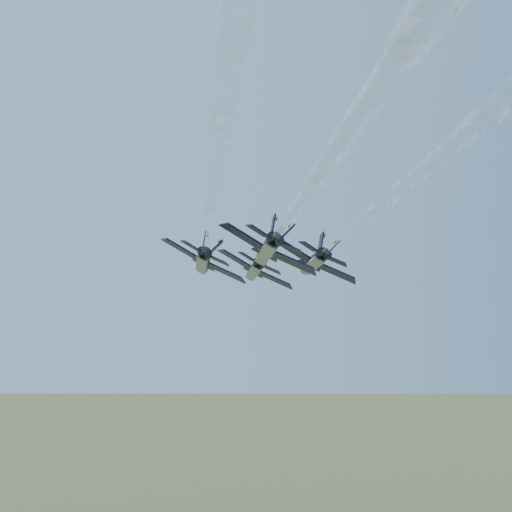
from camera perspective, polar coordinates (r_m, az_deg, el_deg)
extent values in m
cylinder|color=black|center=(110.42, -0.08, -1.21)|extent=(3.95, 14.75, 2.52)
cone|color=black|center=(119.06, -0.46, -1.64)|extent=(2.79, 3.09, 2.52)
ellipsoid|color=black|center=(114.21, -0.11, -1.13)|extent=(1.63, 2.76, 1.30)
cube|color=gray|center=(110.33, -0.25, -1.53)|extent=(2.97, 13.18, 1.20)
cube|color=black|center=(109.48, -1.80, -0.29)|extent=(6.37, 4.66, 3.11)
cube|color=yellow|center=(111.35, -1.83, -0.36)|extent=(5.55, 1.57, 3.07)
cube|color=black|center=(109.72, 1.66, -2.12)|extent=(6.68, 5.53, 3.11)
cube|color=yellow|center=(111.58, 1.57, -2.15)|extent=(5.28, 2.60, 3.07)
cube|color=black|center=(103.48, -0.87, -0.21)|extent=(3.00, 2.42, 1.45)
cube|color=black|center=(103.64, 1.39, -1.40)|extent=(3.13, 2.77, 1.45)
cube|color=black|center=(104.50, 0.16, 0.13)|extent=(0.88, 2.47, 2.85)
cube|color=black|center=(104.56, 1.06, -0.35)|extent=(2.39, 2.62, 2.13)
cylinder|color=black|center=(102.74, 0.03, -0.68)|extent=(1.75, 1.47, 1.63)
cylinder|color=black|center=(102.78, 0.52, -0.94)|extent=(1.75, 1.47, 1.63)
cylinder|color=black|center=(98.41, -4.67, -0.45)|extent=(3.95, 14.75, 2.52)
cone|color=black|center=(107.07, -4.72, -0.99)|extent=(2.79, 3.09, 2.52)
ellipsoid|color=black|center=(102.19, -4.53, -0.40)|extent=(1.63, 2.76, 1.30)
cube|color=gray|center=(98.34, -4.86, -0.81)|extent=(2.97, 13.18, 1.20)
cube|color=black|center=(97.77, -6.62, 0.58)|extent=(6.37, 4.66, 3.11)
cube|color=yellow|center=(99.63, -6.57, 0.49)|extent=(5.55, 1.57, 3.07)
cube|color=black|center=(97.43, -2.75, -1.47)|extent=(6.68, 5.53, 3.11)
cube|color=yellow|center=(99.30, -2.77, -1.53)|extent=(5.28, 2.60, 3.07)
cube|color=black|center=(91.65, -5.89, 0.73)|extent=(3.00, 2.42, 1.45)
cube|color=black|center=(91.42, -3.34, -0.62)|extent=(3.13, 2.77, 1.45)
cube|color=black|center=(92.51, -4.69, 1.10)|extent=(0.88, 2.47, 2.85)
cube|color=black|center=(92.42, -3.66, 0.56)|extent=(2.39, 2.62, 2.13)
cylinder|color=black|center=(90.76, -4.92, 0.20)|extent=(1.75, 1.47, 1.63)
cylinder|color=black|center=(90.71, -4.37, -0.09)|extent=(1.75, 1.47, 1.63)
cylinder|color=black|center=(99.34, 5.16, -0.51)|extent=(3.95, 14.75, 2.52)
cone|color=black|center=(107.87, 4.33, -1.04)|extent=(2.79, 3.09, 2.52)
ellipsoid|color=black|center=(103.11, 4.94, -0.45)|extent=(1.63, 2.76, 1.30)
cube|color=gray|center=(99.21, 4.98, -0.87)|extent=(2.97, 13.18, 1.20)
cube|color=black|center=(98.13, 3.31, 0.51)|extent=(6.37, 4.66, 3.11)
cube|color=yellow|center=(99.98, 3.18, 0.43)|extent=(5.55, 1.57, 3.07)
cube|color=black|center=(98.93, 7.13, -1.51)|extent=(6.68, 5.53, 3.11)
cube|color=yellow|center=(100.77, 6.93, -1.56)|extent=(5.28, 2.60, 3.07)
cube|color=black|center=(92.32, 4.68, 0.66)|extent=(3.00, 2.42, 1.45)
cube|color=black|center=(92.85, 7.19, -0.68)|extent=(3.13, 2.77, 1.45)
cube|color=black|center=(93.52, 5.76, 1.02)|extent=(0.88, 2.47, 2.85)
cube|color=black|center=(93.73, 6.76, 0.49)|extent=(2.39, 2.62, 2.13)
cylinder|color=black|center=(91.73, 5.73, 0.13)|extent=(1.75, 1.47, 1.63)
cylinder|color=black|center=(91.85, 6.27, -0.15)|extent=(1.75, 1.47, 1.63)
cylinder|color=black|center=(85.31, 1.05, 0.56)|extent=(3.95, 14.75, 2.52)
cone|color=black|center=(93.90, 0.46, -0.15)|extent=(2.79, 3.09, 2.52)
ellipsoid|color=black|center=(89.09, 0.96, 0.58)|extent=(1.63, 2.76, 1.30)
cube|color=gray|center=(85.19, 0.83, 0.14)|extent=(2.97, 13.18, 1.20)
cube|color=black|center=(84.37, -1.16, 1.76)|extent=(6.37, 4.66, 3.11)
cube|color=yellow|center=(86.23, -1.22, 1.64)|extent=(5.55, 1.57, 3.07)
cube|color=black|center=(84.64, 3.31, -0.61)|extent=(6.68, 5.53, 3.11)
cube|color=yellow|center=(86.49, 3.16, -0.68)|extent=(5.28, 2.60, 3.07)
cube|color=black|center=(78.41, 0.12, 2.03)|extent=(3.00, 2.42, 1.45)
cube|color=black|center=(78.58, 3.09, 0.45)|extent=(3.13, 2.77, 1.45)
cube|color=black|center=(79.49, 1.45, 2.44)|extent=(0.88, 2.47, 2.85)
cube|color=black|center=(79.55, 2.64, 1.81)|extent=(2.39, 2.62, 2.13)
cylinder|color=black|center=(77.67, 1.31, 1.43)|extent=(1.75, 1.47, 1.63)
cylinder|color=black|center=(77.71, 1.96, 1.08)|extent=(1.75, 1.47, 1.63)
cylinder|color=white|center=(90.89, 1.04, 0.08)|extent=(3.81, 25.18, 1.33)
cylinder|color=white|center=(67.60, 3.25, 2.62)|extent=(4.31, 25.23, 1.84)
cylinder|color=white|center=(44.78, 7.77, 7.75)|extent=(4.90, 25.28, 2.43)
cylinder|color=white|center=(78.82, -4.51, 1.22)|extent=(3.81, 25.18, 1.33)
cylinder|color=white|center=(55.44, -4.17, 4.80)|extent=(4.31, 25.23, 1.84)
cylinder|color=white|center=(32.59, -3.34, 13.46)|extent=(4.90, 25.28, 2.43)
cylinder|color=white|center=(80.15, 7.71, 1.13)|extent=(3.81, 25.18, 1.33)
cylinder|color=white|center=(57.61, 13.00, 4.51)|extent=(4.31, 25.23, 1.84)
cylinder|color=white|center=(65.93, 2.93, 2.86)|extent=(3.81, 25.18, 1.33)
cylinder|color=white|center=(43.12, 7.47, 8.33)|extent=(4.31, 25.23, 1.84)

